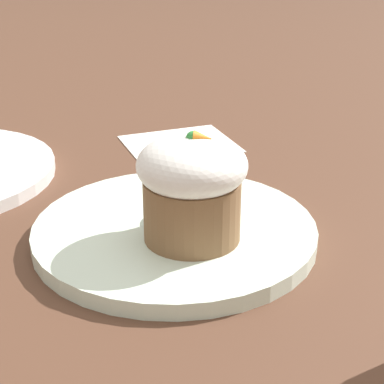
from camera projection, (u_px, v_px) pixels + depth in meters
ground_plane at (175, 239)px, 0.55m from camera, size 4.00×4.00×0.00m
dessert_plate at (175, 231)px, 0.54m from camera, size 0.24×0.24×0.01m
carrot_cake at (192, 186)px, 0.50m from camera, size 0.09×0.09×0.09m
spoon at (162, 212)px, 0.55m from camera, size 0.05×0.11×0.01m
paper_napkin at (180, 144)px, 0.76m from camera, size 0.16×0.15×0.00m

